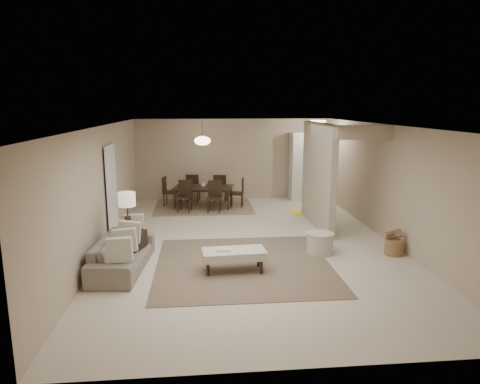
{
  "coord_description": "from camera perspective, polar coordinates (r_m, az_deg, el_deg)",
  "views": [
    {
      "loc": [
        -1.03,
        -8.72,
        2.9
      ],
      "look_at": [
        -0.18,
        0.36,
        1.05
      ],
      "focal_mm": 32.0,
      "sensor_mm": 36.0,
      "label": 1
    }
  ],
  "objects": [
    {
      "name": "yellow_mat",
      "position": [
        11.96,
        8.98,
        -2.68
      ],
      "size": [
        1.08,
        0.77,
        0.01
      ],
      "primitive_type": "cube",
      "rotation": [
        0.0,
        0.0,
        0.18
      ],
      "color": "yellow",
      "rests_on": "floor"
    },
    {
      "name": "dining_table",
      "position": [
        12.45,
        -4.9,
        -0.65
      ],
      "size": [
        1.82,
        1.22,
        0.59
      ],
      "primitive_type": "imported",
      "rotation": [
        0.0,
        0.0,
        -0.18
      ],
      "color": "black",
      "rests_on": "dining_rug"
    },
    {
      "name": "pantry_cabinet",
      "position": [
        13.43,
        9.28,
        3.4
      ],
      "size": [
        1.2,
        0.55,
        2.1
      ],
      "primitive_type": "cube",
      "color": "silver",
      "rests_on": "floor"
    },
    {
      "name": "dining_chairs",
      "position": [
        12.42,
        -4.91,
        -0.02
      ],
      "size": [
        2.36,
        1.88,
        0.87
      ],
      "color": "black",
      "rests_on": "dining_rug"
    },
    {
      "name": "side_table",
      "position": [
        8.44,
        -14.54,
        -6.99
      ],
      "size": [
        0.66,
        0.66,
        0.56
      ],
      "primitive_type": "cube",
      "rotation": [
        0.0,
        0.0,
        -0.36
      ],
      "color": "black",
      "rests_on": "floor"
    },
    {
      "name": "sofa",
      "position": [
        8.03,
        -15.4,
        -7.94
      ],
      "size": [
        2.04,
        0.95,
        0.58
      ],
      "primitive_type": "imported",
      "rotation": [
        0.0,
        0.0,
        1.48
      ],
      "color": "slate",
      "rests_on": "floor"
    },
    {
      "name": "dining_rug",
      "position": [
        12.51,
        -4.88,
        -1.94
      ],
      "size": [
        2.8,
        2.1,
        0.01
      ],
      "primitive_type": "cube",
      "color": "#876D54",
      "rests_on": "floor"
    },
    {
      "name": "back_wall",
      "position": [
        13.36,
        -0.91,
        4.37
      ],
      "size": [
        6.0,
        0.0,
        6.0
      ],
      "primitive_type": "plane",
      "rotation": [
        1.57,
        0.0,
        0.0
      ],
      "color": "tan",
      "rests_on": "floor"
    },
    {
      "name": "left_wall",
      "position": [
        9.09,
        -17.79,
        0.45
      ],
      "size": [
        0.0,
        9.0,
        9.0
      ],
      "primitive_type": "plane",
      "rotation": [
        1.57,
        0.0,
        1.57
      ],
      "color": "tan",
      "rests_on": "floor"
    },
    {
      "name": "vase",
      "position": [
        12.38,
        -4.93,
        1.0
      ],
      "size": [
        0.17,
        0.17,
        0.14
      ],
      "primitive_type": "imported",
      "rotation": [
        0.0,
        0.0,
        -0.35
      ],
      "color": "white",
      "rests_on": "dining_table"
    },
    {
      "name": "floor",
      "position": [
        9.24,
        1.31,
        -6.82
      ],
      "size": [
        9.0,
        9.0,
        0.0
      ],
      "primitive_type": "plane",
      "color": "beige",
      "rests_on": "ground"
    },
    {
      "name": "partition",
      "position": [
        10.49,
        10.36,
        2.23
      ],
      "size": [
        0.15,
        2.5,
        2.5
      ],
      "primitive_type": "cube",
      "color": "tan",
      "rests_on": "floor"
    },
    {
      "name": "wicker_basket",
      "position": [
        9.04,
        19.81,
        -6.95
      ],
      "size": [
        0.36,
        0.36,
        0.3
      ],
      "primitive_type": "cylinder",
      "rotation": [
        0.0,
        0.0,
        0.02
      ],
      "color": "brown",
      "rests_on": "floor"
    },
    {
      "name": "round_pouf",
      "position": [
        8.72,
        10.61,
        -6.72
      ],
      "size": [
        0.54,
        0.54,
        0.42
      ],
      "primitive_type": "cylinder",
      "color": "beige",
      "rests_on": "floor"
    },
    {
      "name": "doorway",
      "position": [
        9.7,
        -16.8,
        -0.2
      ],
      "size": [
        0.04,
        0.9,
        2.04
      ],
      "primitive_type": "cube",
      "color": "black",
      "rests_on": "floor"
    },
    {
      "name": "ottoman_bench",
      "position": [
        7.63,
        -0.81,
        -8.31
      ],
      "size": [
        1.14,
        0.58,
        0.4
      ],
      "rotation": [
        0.0,
        0.0,
        0.07
      ],
      "color": "beige",
      "rests_on": "living_rug"
    },
    {
      "name": "pendant_light",
      "position": [
        12.21,
        -5.03,
        6.83
      ],
      "size": [
        0.46,
        0.46,
        0.71
      ],
      "color": "#402D1B",
      "rests_on": "ceiling"
    },
    {
      "name": "flush_light",
      "position": [
        12.38,
        10.37,
        9.25
      ],
      "size": [
        0.44,
        0.44,
        0.05
      ],
      "primitive_type": "cylinder",
      "color": "white",
      "rests_on": "ceiling"
    },
    {
      "name": "ceiling",
      "position": [
        8.79,
        1.39,
        8.86
      ],
      "size": [
        9.0,
        9.0,
        0.0
      ],
      "primitive_type": "plane",
      "rotation": [
        3.14,
        0.0,
        0.0
      ],
      "color": "white",
      "rests_on": "back_wall"
    },
    {
      "name": "living_rug",
      "position": [
        8.03,
        0.47,
        -9.65
      ],
      "size": [
        3.2,
        3.2,
        0.01
      ],
      "primitive_type": "cube",
      "color": "brown",
      "rests_on": "floor"
    },
    {
      "name": "table_lamp",
      "position": [
        8.22,
        -14.83,
        -1.4
      ],
      "size": [
        0.32,
        0.32,
        0.76
      ],
      "color": "#402D1B",
      "rests_on": "side_table"
    },
    {
      "name": "right_wall",
      "position": [
        9.74,
        19.16,
        1.08
      ],
      "size": [
        0.0,
        9.0,
        9.0
      ],
      "primitive_type": "plane",
      "rotation": [
        1.57,
        0.0,
        -1.57
      ],
      "color": "tan",
      "rests_on": "floor"
    }
  ]
}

